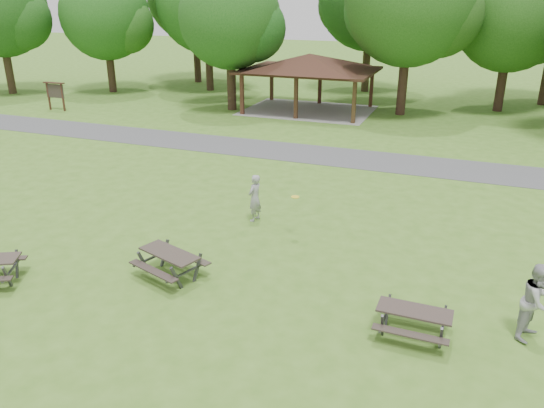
# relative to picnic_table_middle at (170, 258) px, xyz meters

# --- Properties ---
(ground) EXTENTS (160.00, 160.00, 0.00)m
(ground) POSITION_rel_picnic_table_middle_xyz_m (0.84, -0.88, -0.58)
(ground) COLOR #426F1F
(ground) RESTS_ON ground
(asphalt_path) EXTENTS (120.00, 3.20, 0.02)m
(asphalt_path) POSITION_rel_picnic_table_middle_xyz_m (0.84, 13.12, -0.57)
(asphalt_path) COLOR #454547
(asphalt_path) RESTS_ON ground
(pavilion) EXTENTS (8.60, 7.01, 3.76)m
(pavilion) POSITION_rel_picnic_table_middle_xyz_m (-3.16, 23.12, 2.48)
(pavilion) COLOR #3D2016
(pavilion) RESTS_ON ground
(notice_board) EXTENTS (1.60, 0.30, 1.88)m
(notice_board) POSITION_rel_picnic_table_middle_xyz_m (-19.16, 17.12, 0.73)
(notice_board) COLOR #381D14
(notice_board) RESTS_ON ground
(tree_row_a) EXTENTS (7.56, 7.20, 9.97)m
(tree_row_a) POSITION_rel_picnic_table_middle_xyz_m (-27.07, 21.14, 5.58)
(tree_row_a) COLOR #2E2014
(tree_row_a) RESTS_ON ground
(tree_row_b) EXTENTS (7.14, 6.80, 9.28)m
(tree_row_b) POSITION_rel_picnic_table_middle_xyz_m (-20.07, 24.64, 5.09)
(tree_row_b) COLOR black
(tree_row_b) RESTS_ON ground
(tree_row_c) EXTENTS (8.19, 7.80, 10.67)m
(tree_row_c) POSITION_rel_picnic_table_middle_xyz_m (-13.06, 28.14, 5.96)
(tree_row_c) COLOR black
(tree_row_c) RESTS_ON ground
(tree_row_d) EXTENTS (6.93, 6.60, 9.27)m
(tree_row_d) POSITION_rel_picnic_table_middle_xyz_m (-8.07, 21.64, 5.19)
(tree_row_d) COLOR black
(tree_row_d) RESTS_ON ground
(tree_row_e) EXTENTS (8.40, 8.00, 11.02)m
(tree_row_e) POSITION_rel_picnic_table_middle_xyz_m (2.94, 24.14, 6.20)
(tree_row_e) COLOR black
(tree_row_e) RESTS_ON ground
(tree_row_f) EXTENTS (7.35, 7.00, 9.55)m
(tree_row_f) POSITION_rel_picnic_table_middle_xyz_m (8.93, 27.64, 5.26)
(tree_row_f) COLOR black
(tree_row_f) RESTS_ON ground
(tree_deep_b) EXTENTS (8.40, 8.00, 11.13)m
(tree_deep_b) POSITION_rel_picnic_table_middle_xyz_m (-1.06, 32.14, 6.31)
(tree_deep_b) COLOR #302215
(tree_deep_b) RESTS_ON ground
(picnic_table_middle) EXTENTS (2.17, 1.95, 0.78)m
(picnic_table_middle) POSITION_rel_picnic_table_middle_xyz_m (0.00, 0.00, 0.00)
(picnic_table_middle) COLOR #2F2722
(picnic_table_middle) RESTS_ON ground
(picnic_table_far) EXTENTS (1.70, 1.39, 0.73)m
(picnic_table_far) POSITION_rel_picnic_table_middle_xyz_m (6.68, -0.42, -0.04)
(picnic_table_far) COLOR #302723
(picnic_table_far) RESTS_ON ground
(frisbee_in_flight) EXTENTS (0.33, 0.33, 0.02)m
(frisbee_in_flight) POSITION_rel_picnic_table_middle_xyz_m (2.41, 3.71, 0.83)
(frisbee_in_flight) COLOR gold
(frisbee_in_flight) RESTS_ON ground
(frisbee_thrower) EXTENTS (0.52, 0.68, 1.67)m
(frisbee_thrower) POSITION_rel_picnic_table_middle_xyz_m (0.67, 4.52, 0.26)
(frisbee_thrower) COLOR gray
(frisbee_thrower) RESTS_ON ground
(frisbee_catcher) EXTENTS (1.02, 1.12, 1.86)m
(frisbee_catcher) POSITION_rel_picnic_table_middle_xyz_m (9.24, 0.53, 0.35)
(frisbee_catcher) COLOR #A0A0A3
(frisbee_catcher) RESTS_ON ground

